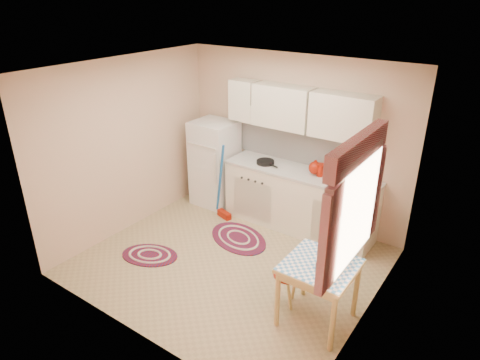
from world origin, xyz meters
name	(u,v)px	position (x,y,z in m)	size (l,w,h in m)	color
room_shell	(252,145)	(0.16, 0.24, 1.60)	(3.64, 3.60, 2.52)	tan
fridge	(215,163)	(-1.23, 1.25, 0.70)	(0.65, 0.60, 1.40)	white
broom	(224,183)	(-0.78, 0.90, 0.60)	(0.28, 0.12, 1.20)	#1B5EAC
base_cabinets	(299,201)	(0.30, 1.30, 0.44)	(2.25, 0.60, 0.88)	white
countertop	(301,172)	(0.30, 1.30, 0.90)	(2.27, 0.62, 0.04)	#BAB6B0
frying_pan	(265,162)	(-0.27, 1.25, 0.94)	(0.26, 0.26, 0.05)	black
red_kettle	(315,168)	(0.52, 1.30, 1.02)	(0.20, 0.18, 0.20)	maroon
red_canister	(320,171)	(0.60, 1.30, 1.00)	(0.10, 0.10, 0.16)	maroon
table	(318,293)	(1.40, -0.34, 0.36)	(0.72, 0.72, 0.72)	#E2BE71
stool	(287,288)	(1.01, -0.29, 0.21)	(0.33, 0.33, 0.42)	maroon
coffee_pot	(340,253)	(1.55, -0.22, 0.85)	(0.13, 0.11, 0.26)	teal
mug	(319,266)	(1.43, -0.44, 0.77)	(0.07, 0.07, 0.10)	teal
rug_center	(238,238)	(-0.24, 0.52, 0.01)	(0.99, 0.66, 0.02)	maroon
rug_left	(150,255)	(-0.98, -0.53, 0.01)	(0.78, 0.52, 0.02)	maroon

